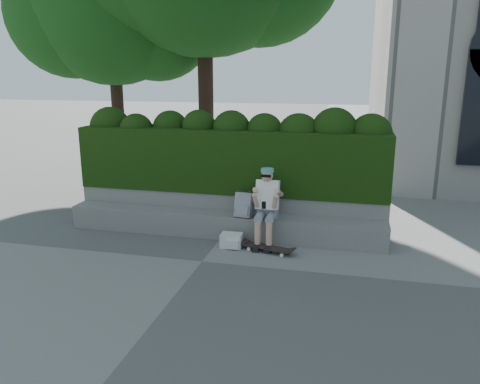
% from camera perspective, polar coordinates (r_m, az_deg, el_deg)
% --- Properties ---
extents(ground, '(80.00, 80.00, 0.00)m').
position_cam_1_polar(ground, '(7.76, -4.64, -8.44)').
color(ground, slate).
rests_on(ground, ground).
extents(bench_ledge, '(6.00, 0.45, 0.45)m').
position_cam_1_polar(bench_ledge, '(8.80, -2.16, -4.03)').
color(bench_ledge, gray).
rests_on(bench_ledge, ground).
extents(planter_wall, '(6.00, 0.50, 0.75)m').
position_cam_1_polar(planter_wall, '(9.19, -1.37, -2.24)').
color(planter_wall, gray).
rests_on(planter_wall, ground).
extents(hedge, '(6.00, 1.00, 1.20)m').
position_cam_1_polar(hedge, '(9.18, -1.05, 4.00)').
color(hedge, black).
rests_on(hedge, planter_wall).
extents(person, '(0.40, 0.76, 1.38)m').
position_cam_1_polar(person, '(8.29, 3.29, -1.40)').
color(person, gray).
rests_on(person, ground).
extents(skateboard, '(0.91, 0.43, 0.09)m').
position_cam_1_polar(skateboard, '(8.12, 3.35, -6.78)').
color(skateboard, black).
rests_on(skateboard, ground).
extents(backpack_plaid, '(0.33, 0.21, 0.45)m').
position_cam_1_polar(backpack_plaid, '(8.47, 0.46, -1.58)').
color(backpack_plaid, '#BABABF').
rests_on(backpack_plaid, bench_ledge).
extents(backpack_ground, '(0.39, 0.28, 0.24)m').
position_cam_1_polar(backpack_ground, '(8.31, -1.04, -5.91)').
color(backpack_ground, silver).
rests_on(backpack_ground, ground).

